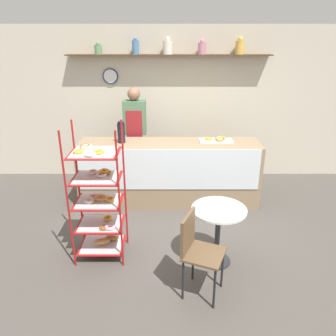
% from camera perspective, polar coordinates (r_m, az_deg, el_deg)
% --- Properties ---
extents(ground_plane, '(14.00, 14.00, 0.00)m').
position_cam_1_polar(ground_plane, '(4.50, 0.02, -11.74)').
color(ground_plane, '#4C4742').
extents(back_wall, '(10.00, 0.30, 2.70)m').
position_cam_1_polar(back_wall, '(6.05, -0.06, 11.14)').
color(back_wall, beige).
rests_on(back_wall, ground_plane).
extents(display_counter, '(2.79, 0.65, 0.99)m').
position_cam_1_polar(display_counter, '(5.19, -0.03, -0.79)').
color(display_counter, '#937A5B').
rests_on(display_counter, ground_plane).
extents(pastry_rack, '(0.58, 0.48, 1.63)m').
position_cam_1_polar(pastry_rack, '(3.88, -12.16, -5.34)').
color(pastry_rack, '#A51919').
rests_on(pastry_rack, ground_plane).
extents(person_worker, '(0.37, 0.23, 1.75)m').
position_cam_1_polar(person_worker, '(5.58, -5.92, 5.87)').
color(person_worker, '#282833').
rests_on(person_worker, ground_plane).
extents(cafe_table, '(0.62, 0.62, 0.71)m').
position_cam_1_polar(cafe_table, '(3.81, 8.55, -9.38)').
color(cafe_table, '#262628').
rests_on(cafe_table, ground_plane).
extents(cafe_chair, '(0.50, 0.50, 0.89)m').
position_cam_1_polar(cafe_chair, '(3.36, 4.76, -13.40)').
color(cafe_chair, black).
rests_on(cafe_chair, ground_plane).
extents(coffee_carafe, '(0.11, 0.11, 0.34)m').
position_cam_1_polar(coffee_carafe, '(5.03, -8.36, 6.21)').
color(coffee_carafe, black).
rests_on(coffee_carafe, display_counter).
extents(donut_tray_counter, '(0.52, 0.27, 0.05)m').
position_cam_1_polar(donut_tray_counter, '(5.17, 8.44, 4.96)').
color(donut_tray_counter, silver).
rests_on(donut_tray_counter, display_counter).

